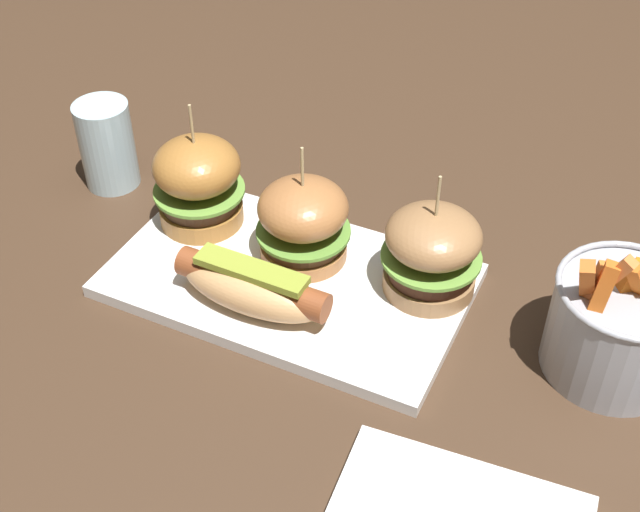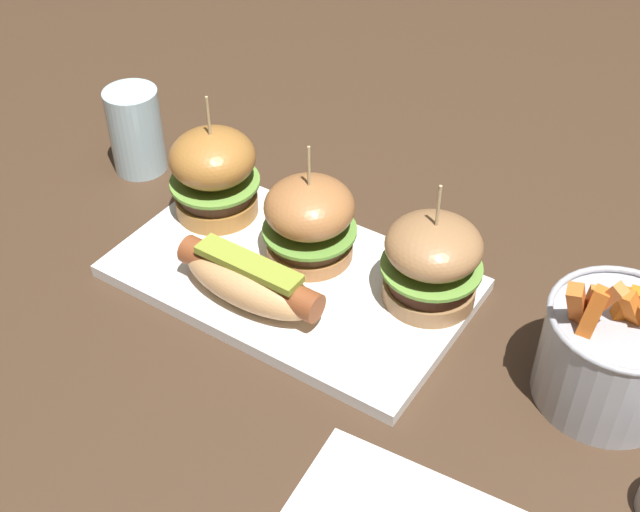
% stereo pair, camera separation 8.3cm
% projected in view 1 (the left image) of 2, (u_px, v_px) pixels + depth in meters
% --- Properties ---
extents(ground_plane, '(3.00, 3.00, 0.00)m').
position_uv_depth(ground_plane, '(289.00, 285.00, 0.88)').
color(ground_plane, '#422D1E').
extents(platter_main, '(0.37, 0.21, 0.01)m').
position_uv_depth(platter_main, '(288.00, 280.00, 0.87)').
color(platter_main, white).
rests_on(platter_main, ground).
extents(hot_dog, '(0.16, 0.06, 0.05)m').
position_uv_depth(hot_dog, '(252.00, 286.00, 0.82)').
color(hot_dog, tan).
rests_on(hot_dog, platter_main).
extents(slider_left, '(0.10, 0.10, 0.15)m').
position_uv_depth(slider_left, '(198.00, 182.00, 0.91)').
color(slider_left, '#A96E31').
rests_on(slider_left, platter_main).
extents(slider_center, '(0.10, 0.10, 0.14)m').
position_uv_depth(slider_center, '(300.00, 220.00, 0.86)').
color(slider_center, '#A96C3C').
rests_on(slider_center, platter_main).
extents(slider_right, '(0.10, 0.10, 0.14)m').
position_uv_depth(slider_right, '(432.00, 252.00, 0.82)').
color(slider_right, '#9E7146').
rests_on(slider_right, platter_main).
extents(fries_bucket, '(0.13, 0.13, 0.15)m').
position_uv_depth(fries_bucket, '(619.00, 325.00, 0.76)').
color(fries_bucket, '#A8AAB2').
rests_on(fries_bucket, ground).
extents(water_glass, '(0.06, 0.06, 0.11)m').
position_uv_depth(water_glass, '(107.00, 145.00, 0.98)').
color(water_glass, silver).
rests_on(water_glass, ground).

